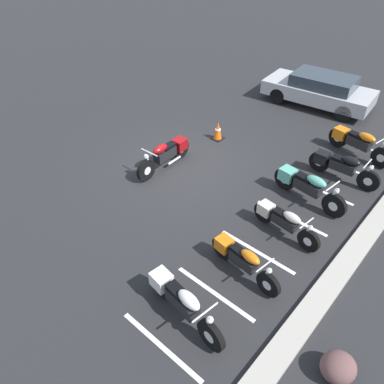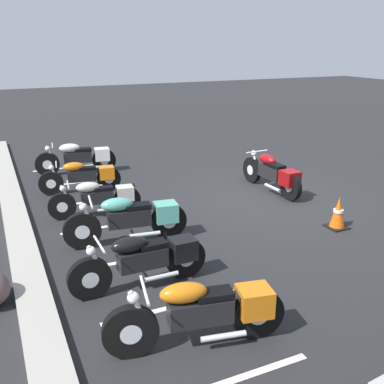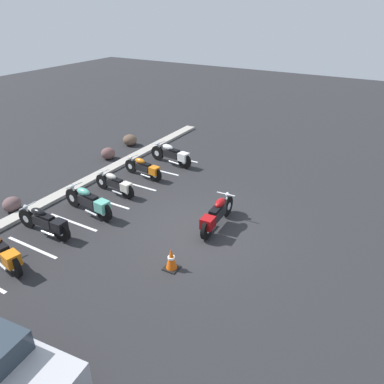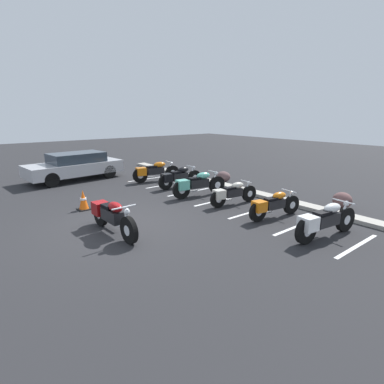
% 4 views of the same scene
% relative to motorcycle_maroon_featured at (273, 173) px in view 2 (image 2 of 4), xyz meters
% --- Properties ---
extents(ground, '(60.00, 60.00, 0.00)m').
position_rel_motorcycle_maroon_featured_xyz_m(ground, '(-0.30, 0.34, -0.48)').
color(ground, '#262628').
extents(motorcycle_maroon_featured, '(2.30, 0.64, 0.90)m').
position_rel_motorcycle_maroon_featured_xyz_m(motorcycle_maroon_featured, '(0.00, 0.00, 0.00)').
color(motorcycle_maroon_featured, black).
rests_on(motorcycle_maroon_featured, ground).
extents(parked_bike_0, '(0.80, 2.28, 0.90)m').
position_rel_motorcycle_maroon_featured_xyz_m(parked_bike_0, '(-4.68, 4.19, -0.00)').
color(parked_bike_0, black).
rests_on(parked_bike_0, ground).
extents(parked_bike_1, '(0.62, 2.19, 0.86)m').
position_rel_motorcycle_maroon_featured_xyz_m(parked_bike_1, '(-3.02, 4.38, -0.02)').
color(parked_bike_1, black).
rests_on(parked_bike_1, ground).
extents(parked_bike_2, '(0.71, 2.31, 0.91)m').
position_rel_motorcycle_maroon_featured_xyz_m(parked_bike_2, '(-1.40, 4.09, 0.00)').
color(parked_bike_2, black).
rests_on(parked_bike_2, ground).
extents(parked_bike_3, '(0.60, 1.98, 0.78)m').
position_rel_motorcycle_maroon_featured_xyz_m(parked_bike_3, '(0.21, 4.32, -0.07)').
color(parked_bike_3, black).
rests_on(parked_bike_3, ground).
extents(parked_bike_4, '(0.63, 2.00, 0.79)m').
position_rel_motorcycle_maroon_featured_xyz_m(parked_bike_4, '(1.95, 4.29, -0.06)').
color(parked_bike_4, black).
rests_on(parked_bike_4, ground).
extents(parked_bike_5, '(0.70, 2.24, 0.88)m').
position_rel_motorcycle_maroon_featured_xyz_m(parked_bike_5, '(3.69, 4.04, -0.01)').
color(parked_bike_5, black).
rests_on(parked_bike_5, ground).
extents(concrete_curb, '(18.00, 0.50, 0.12)m').
position_rel_motorcycle_maroon_featured_xyz_m(concrete_curb, '(-0.30, 6.04, -0.42)').
color(concrete_curb, '#A8A399').
rests_on(concrete_curb, ground).
extents(traffic_cone, '(0.40, 0.40, 0.66)m').
position_rel_motorcycle_maroon_featured_xyz_m(traffic_cone, '(-2.47, 0.11, -0.17)').
color(traffic_cone, black).
rests_on(traffic_cone, ground).
extents(stall_line_0, '(0.10, 2.10, 0.00)m').
position_rel_motorcycle_maroon_featured_xyz_m(stall_line_0, '(-5.38, 4.24, -0.48)').
color(stall_line_0, white).
rests_on(stall_line_0, ground).
extents(stall_line_1, '(0.10, 2.10, 0.00)m').
position_rel_motorcycle_maroon_featured_xyz_m(stall_line_1, '(-3.74, 4.24, -0.48)').
color(stall_line_1, white).
rests_on(stall_line_1, ground).
extents(stall_line_2, '(0.10, 2.10, 0.00)m').
position_rel_motorcycle_maroon_featured_xyz_m(stall_line_2, '(-2.10, 4.24, -0.48)').
color(stall_line_2, white).
rests_on(stall_line_2, ground).
extents(stall_line_3, '(0.10, 2.10, 0.00)m').
position_rel_motorcycle_maroon_featured_xyz_m(stall_line_3, '(-0.46, 4.24, -0.48)').
color(stall_line_3, white).
rests_on(stall_line_3, ground).
extents(stall_line_4, '(0.10, 2.10, 0.00)m').
position_rel_motorcycle_maroon_featured_xyz_m(stall_line_4, '(1.18, 4.24, -0.48)').
color(stall_line_4, white).
rests_on(stall_line_4, ground).
extents(stall_line_5, '(0.10, 2.10, 0.00)m').
position_rel_motorcycle_maroon_featured_xyz_m(stall_line_5, '(2.82, 4.24, -0.48)').
color(stall_line_5, white).
rests_on(stall_line_5, ground).
extents(stall_line_6, '(0.10, 2.10, 0.00)m').
position_rel_motorcycle_maroon_featured_xyz_m(stall_line_6, '(4.46, 4.24, -0.48)').
color(stall_line_6, white).
rests_on(stall_line_6, ground).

